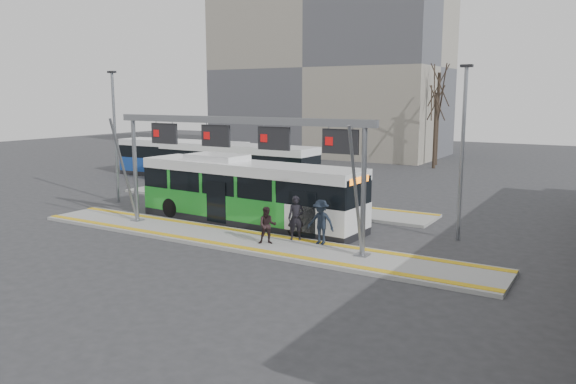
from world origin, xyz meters
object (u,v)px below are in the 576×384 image
passenger_a (296,218)px  passenger_c (321,222)px  hero_bus (248,193)px  passenger_b (267,225)px  gantry (237,142)px

passenger_a → passenger_c: passenger_a is taller
hero_bus → passenger_a: (3.97, -2.13, -0.41)m
passenger_a → passenger_b: passenger_a is taller
passenger_c → hero_bus: bearing=156.5°
hero_bus → passenger_c: bearing=-19.8°
gantry → passenger_b: (1.76, -0.36, -3.37)m
passenger_a → passenger_c: size_ratio=1.02×
hero_bus → passenger_a: 4.52m
hero_bus → passenger_a: size_ratio=6.40×
gantry → hero_bus: size_ratio=1.07×
gantry → passenger_a: 4.12m
passenger_b → passenger_c: 2.22m
gantry → passenger_c: size_ratio=6.99×
gantry → passenger_b: bearing=-11.4°
passenger_c → passenger_b: bearing=-150.4°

